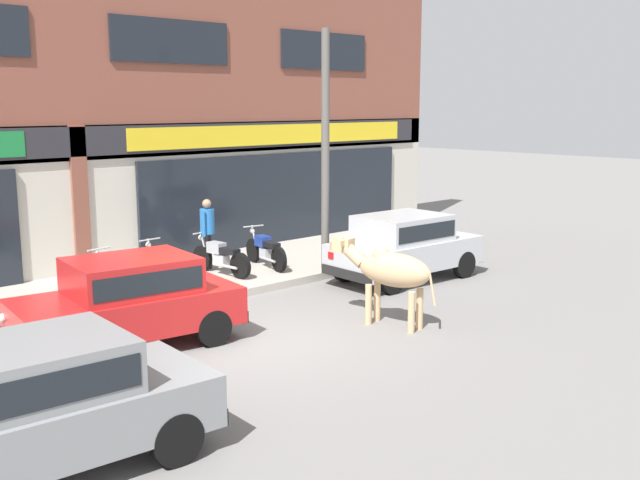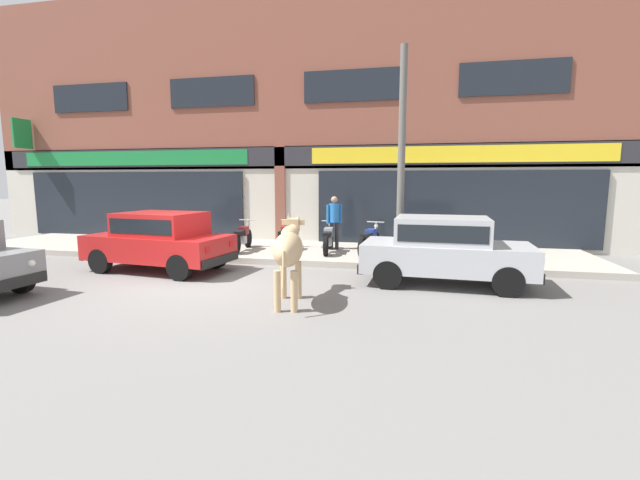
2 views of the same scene
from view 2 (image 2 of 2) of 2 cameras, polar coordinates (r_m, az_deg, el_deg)
The scene contains 12 objects.
ground_plane at distance 9.79m, azimuth -15.62°, elevation -5.53°, with size 90.00×90.00×0.00m, color slate.
sidewalk at distance 13.40m, azimuth -7.57°, elevation -1.37°, with size 19.00×3.66×0.16m, color #A8A093.
shop_building at distance 15.33m, azimuth -5.13°, elevation 15.19°, with size 23.00×1.40×8.79m.
cow at distance 7.73m, azimuth -4.20°, elevation -1.20°, with size 0.79×2.13×1.61m.
car_1 at distance 9.53m, azimuth 16.23°, elevation -0.93°, with size 3.68×1.78×1.46m.
car_2 at distance 11.26m, azimuth -20.59°, elevation 0.19°, with size 3.75×2.02×1.46m.
motorcycle_0 at distance 12.96m, azimuth -10.30°, elevation 0.35°, with size 0.52×1.81×0.88m.
motorcycle_1 at distance 12.75m, azimuth -4.65°, elevation 0.32°, with size 0.52×1.81×0.88m.
motorcycle_2 at distance 12.39m, azimuth 1.09°, elevation 0.13°, with size 0.52×1.81×0.88m.
motorcycle_3 at distance 12.15m, azimuth 6.60°, elevation -0.08°, with size 0.63×1.79×0.88m.
pedestrian at distance 12.88m, azimuth 1.91°, elevation 3.10°, with size 0.43×0.32×1.60m.
utility_pole at distance 10.92m, azimuth 10.81°, elevation 10.83°, with size 0.18×0.18×5.29m, color #595651.
Camera 2 is at (4.52, -8.40, 2.23)m, focal length 24.00 mm.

